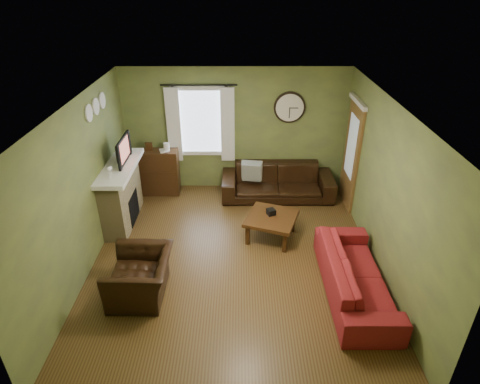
{
  "coord_description": "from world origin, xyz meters",
  "views": [
    {
      "loc": [
        0.1,
        -5.31,
        4.21
      ],
      "look_at": [
        0.1,
        0.4,
        1.05
      ],
      "focal_mm": 30.0,
      "sensor_mm": 36.0,
      "label": 1
    }
  ],
  "objects_px": {
    "sofa_red": "(356,275)",
    "coffee_table": "(271,227)",
    "bookshelf": "(159,172)",
    "sofa_brown": "(277,182)",
    "armchair": "(141,276)"
  },
  "relations": [
    {
      "from": "sofa_red",
      "to": "coffee_table",
      "type": "distance_m",
      "value": 1.8
    },
    {
      "from": "sofa_red",
      "to": "coffee_table",
      "type": "bearing_deg",
      "value": 38.98
    },
    {
      "from": "bookshelf",
      "to": "sofa_red",
      "type": "distance_m",
      "value": 4.57
    },
    {
      "from": "sofa_brown",
      "to": "sofa_red",
      "type": "xyz_separation_m",
      "value": [
        0.9,
        -2.91,
        -0.02
      ]
    },
    {
      "from": "coffee_table",
      "to": "sofa_red",
      "type": "bearing_deg",
      "value": -51.02
    },
    {
      "from": "sofa_brown",
      "to": "armchair",
      "type": "xyz_separation_m",
      "value": [
        -2.23,
        -2.94,
        -0.01
      ]
    },
    {
      "from": "bookshelf",
      "to": "sofa_brown",
      "type": "relative_size",
      "value": 0.42
    },
    {
      "from": "armchair",
      "to": "coffee_table",
      "type": "bearing_deg",
      "value": 125.94
    },
    {
      "from": "bookshelf",
      "to": "coffee_table",
      "type": "relative_size",
      "value": 1.19
    },
    {
      "from": "bookshelf",
      "to": "sofa_red",
      "type": "height_order",
      "value": "bookshelf"
    },
    {
      "from": "sofa_brown",
      "to": "armchair",
      "type": "height_order",
      "value": "sofa_brown"
    },
    {
      "from": "sofa_brown",
      "to": "coffee_table",
      "type": "bearing_deg",
      "value": -98.67
    },
    {
      "from": "bookshelf",
      "to": "coffee_table",
      "type": "bearing_deg",
      "value": -36.39
    },
    {
      "from": "bookshelf",
      "to": "sofa_red",
      "type": "bearing_deg",
      "value": -42.1
    },
    {
      "from": "bookshelf",
      "to": "sofa_brown",
      "type": "distance_m",
      "value": 2.5
    }
  ]
}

